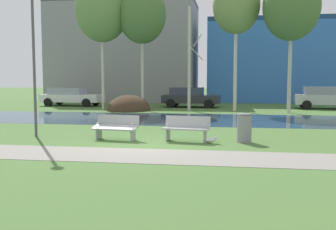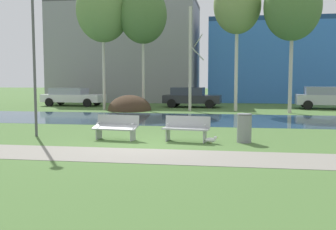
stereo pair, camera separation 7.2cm
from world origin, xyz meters
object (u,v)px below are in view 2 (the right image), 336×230
(trash_bin, at_px, (244,128))
(parked_sedan_second_dark, at_px, (191,97))
(seagull, at_px, (211,140))
(parked_van_nearest_white, at_px, (72,96))
(parked_hatch_third_silver, at_px, (326,97))
(bench_left, at_px, (116,126))
(bench_right, at_px, (186,128))
(streetlamp, at_px, (33,31))

(trash_bin, bearing_deg, parked_sedan_second_dark, 102.08)
(trash_bin, height_order, seagull, trash_bin)
(parked_van_nearest_white, xyz_separation_m, parked_hatch_third_silver, (18.87, -0.16, 0.07))
(bench_left, xyz_separation_m, bench_right, (2.51, 0.00, 0.00))
(bench_left, xyz_separation_m, parked_van_nearest_white, (-8.25, 16.01, 0.28))
(parked_hatch_third_silver, bearing_deg, parked_sedan_second_dark, 178.64)
(bench_right, relative_size, seagull, 3.82)
(parked_hatch_third_silver, bearing_deg, bench_left, -123.82)
(bench_left, height_order, streetlamp, streetlamp)
(parked_van_nearest_white, bearing_deg, trash_bin, -51.33)
(seagull, bearing_deg, bench_left, 174.70)
(bench_left, bearing_deg, parked_van_nearest_white, 117.28)
(streetlamp, xyz_separation_m, parked_van_nearest_white, (-5.05, 15.66, -3.17))
(trash_bin, xyz_separation_m, streetlamp, (-7.68, 0.25, 3.40))
(streetlamp, bearing_deg, parked_van_nearest_white, 107.88)
(trash_bin, height_order, parked_hatch_third_silver, parked_hatch_third_silver)
(bench_right, distance_m, parked_hatch_third_silver, 17.80)
(bench_right, relative_size, parked_van_nearest_white, 0.34)
(seagull, height_order, streetlamp, streetlamp)
(bench_left, bearing_deg, parked_sedan_second_dark, 86.24)
(seagull, bearing_deg, parked_hatch_third_silver, 65.89)
(trash_bin, xyz_separation_m, seagull, (-1.09, -0.42, -0.38))
(bench_left, distance_m, parked_van_nearest_white, 18.01)
(streetlamp, xyz_separation_m, parked_hatch_third_silver, (13.82, 15.50, -3.10))
(seagull, xyz_separation_m, parked_sedan_second_dark, (-2.33, 16.39, 0.65))
(parked_van_nearest_white, distance_m, parked_sedan_second_dark, 9.31)
(seagull, height_order, parked_van_nearest_white, parked_van_nearest_white)
(bench_right, bearing_deg, bench_left, 180.00)
(parked_hatch_third_silver, bearing_deg, seagull, -114.11)
(bench_left, distance_m, parked_sedan_second_dark, 16.11)
(seagull, distance_m, parked_sedan_second_dark, 16.56)
(streetlamp, bearing_deg, bench_left, -6.22)
(streetlamp, bearing_deg, parked_hatch_third_silver, 48.28)
(streetlamp, height_order, parked_hatch_third_silver, streetlamp)
(trash_bin, bearing_deg, seagull, -159.04)
(streetlamp, relative_size, parked_hatch_third_silver, 1.38)
(parked_sedan_second_dark, bearing_deg, streetlamp, -105.15)
(parked_van_nearest_white, bearing_deg, bench_left, -62.72)
(seagull, bearing_deg, streetlamp, 174.25)
(seagull, relative_size, streetlamp, 0.07)
(seagull, relative_size, parked_van_nearest_white, 0.09)
(parked_van_nearest_white, relative_size, parked_sedan_second_dark, 1.12)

